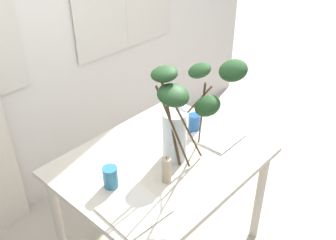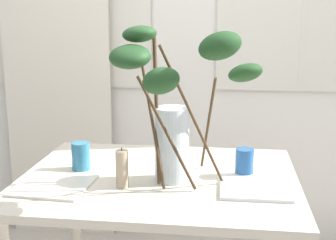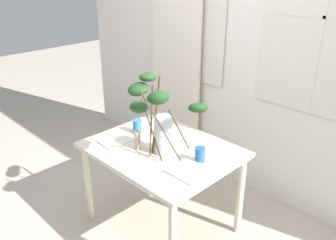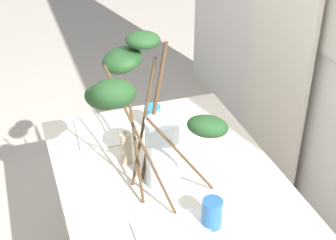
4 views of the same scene
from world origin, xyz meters
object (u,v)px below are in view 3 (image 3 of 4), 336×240
dining_table (162,158)px  plate_square_left (114,138)px  vase_with_branches (159,117)px  drinking_glass_blue_right (200,155)px  plate_square_right (190,171)px  pillar_candle (138,140)px  drinking_glass_blue_left (137,126)px

dining_table → plate_square_left: size_ratio=4.13×
dining_table → vase_with_branches: (0.08, -0.10, 0.42)m
drinking_glass_blue_right → plate_square_right: 0.16m
dining_table → drinking_glass_blue_right: (0.35, 0.05, 0.15)m
plate_square_left → pillar_candle: (0.26, 0.03, 0.07)m
pillar_candle → drinking_glass_blue_left: bearing=140.1°
vase_with_branches → plate_square_right: 0.44m
drinking_glass_blue_right → plate_square_right: (0.04, -0.15, -0.05)m
plate_square_right → dining_table: bearing=165.5°
dining_table → plate_square_right: size_ratio=4.29×
vase_with_branches → plate_square_right: vase_with_branches is taller
drinking_glass_blue_right → pillar_candle: bearing=-157.6°
dining_table → vase_with_branches: bearing=-52.8°
drinking_glass_blue_left → plate_square_left: bearing=-100.7°
plate_square_left → dining_table: bearing=24.3°
vase_with_branches → drinking_glass_blue_right: 0.41m
plate_square_right → vase_with_branches: bearing=-179.6°
vase_with_branches → drinking_glass_blue_left: vase_with_branches is taller
drinking_glass_blue_right → plate_square_left: (-0.73, -0.22, -0.05)m
plate_square_right → pillar_candle: size_ratio=1.66×
plate_square_right → pillar_candle: bearing=-175.1°
dining_table → plate_square_right: plate_square_right is taller
drinking_glass_blue_right → vase_with_branches: bearing=-150.7°
drinking_glass_blue_left → plate_square_right: 0.75m
drinking_glass_blue_right → plate_square_left: 0.77m
drinking_glass_blue_left → drinking_glass_blue_right: drinking_glass_blue_left is taller
vase_with_branches → pillar_candle: vase_with_branches is taller
plate_square_right → plate_square_left: bearing=-174.5°
dining_table → plate_square_right: bearing=-14.5°
drinking_glass_blue_left → drinking_glass_blue_right: (0.69, 0.01, -0.00)m
drinking_glass_blue_left → plate_square_right: bearing=-11.1°
plate_square_left → pillar_candle: bearing=6.6°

